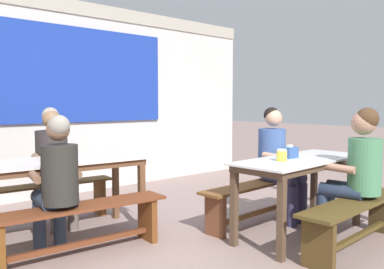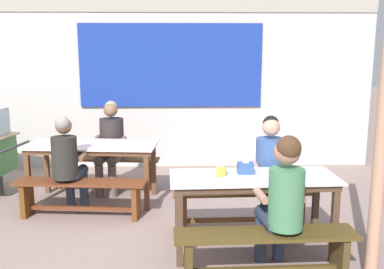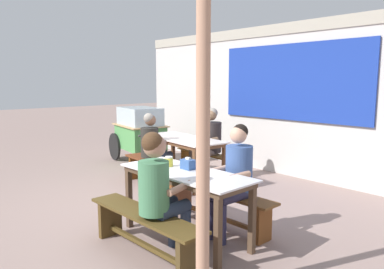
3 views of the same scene
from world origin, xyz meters
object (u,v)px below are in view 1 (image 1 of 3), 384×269
(bench_far_back, at_px, (42,199))
(bench_far_front, at_px, (81,222))
(person_right_near_table, at_px, (277,157))
(person_near_front, at_px, (356,166))
(dining_table_near, at_px, (301,167))
(condiment_jar, at_px, (282,155))
(dining_table_far, at_px, (58,168))
(tissue_box, at_px, (290,152))
(person_left_back_turned, at_px, (57,179))
(bench_near_back, at_px, (255,196))
(bench_near_front, at_px, (355,216))
(person_center_facing, at_px, (54,159))

(bench_far_back, relative_size, bench_far_front, 1.01)
(bench_far_front, distance_m, person_right_near_table, 2.24)
(bench_far_front, distance_m, person_near_front, 2.54)
(dining_table_near, relative_size, condiment_jar, 14.18)
(dining_table_far, height_order, bench_far_back, dining_table_far)
(dining_table_far, xyz_separation_m, tissue_box, (1.78, -1.41, 0.13))
(person_left_back_turned, distance_m, condiment_jar, 2.02)
(bench_far_front, relative_size, person_near_front, 1.24)
(bench_far_front, height_order, condiment_jar, condiment_jar)
(dining_table_far, relative_size, bench_far_back, 1.08)
(dining_table_near, bearing_deg, tissue_box, 124.48)
(tissue_box, bearing_deg, dining_table_near, -55.52)
(dining_table_far, xyz_separation_m, bench_far_front, (-0.05, -0.55, -0.39))
(dining_table_near, height_order, bench_near_back, dining_table_near)
(bench_far_back, distance_m, bench_near_front, 3.18)
(bench_far_front, xyz_separation_m, person_left_back_turned, (-0.16, 0.09, 0.38))
(dining_table_near, xyz_separation_m, person_right_near_table, (0.27, 0.49, 0.02))
(person_left_back_turned, bearing_deg, person_center_facing, 68.67)
(bench_near_back, height_order, bench_near_front, same)
(person_right_near_table, bearing_deg, person_center_facing, 142.80)
(bench_far_back, bearing_deg, person_near_front, -52.14)
(dining_table_far, relative_size, person_near_front, 1.34)
(bench_near_back, bearing_deg, bench_near_front, -87.89)
(tissue_box, bearing_deg, dining_table_far, 141.61)
(dining_table_near, xyz_separation_m, bench_near_back, (-0.02, 0.55, -0.39))
(person_center_facing, distance_m, tissue_box, 2.48)
(person_right_near_table, xyz_separation_m, person_near_front, (-0.10, -0.97, 0.02))
(bench_near_back, distance_m, person_right_near_table, 0.51)
(dining_table_far, height_order, person_right_near_table, person_right_near_table)
(bench_near_back, distance_m, person_left_back_turned, 2.12)
(person_right_near_table, bearing_deg, bench_near_back, 167.50)
(bench_far_back, height_order, tissue_box, tissue_box)
(dining_table_far, bearing_deg, bench_far_front, -94.81)
(person_left_back_turned, bearing_deg, person_near_front, -34.34)
(bench_near_back, relative_size, person_near_front, 1.21)
(bench_far_back, xyz_separation_m, person_left_back_turned, (-0.25, -1.01, 0.40))
(dining_table_far, height_order, tissue_box, tissue_box)
(bench_far_back, relative_size, person_right_near_table, 1.25)
(dining_table_near, distance_m, bench_far_back, 2.76)
(dining_table_far, height_order, person_near_front, person_near_front)
(person_left_back_turned, height_order, person_center_facing, person_center_facing)
(person_center_facing, height_order, tissue_box, person_center_facing)
(dining_table_near, height_order, person_left_back_turned, person_left_back_turned)
(person_right_near_table, distance_m, tissue_box, 0.53)
(dining_table_far, relative_size, tissue_box, 11.11)
(bench_far_front, height_order, person_right_near_table, person_right_near_table)
(dining_table_near, distance_m, bench_near_front, 0.67)
(person_right_near_table, bearing_deg, dining_table_far, 154.42)
(bench_far_back, xyz_separation_m, person_right_near_table, (2.06, -1.56, 0.42))
(person_right_near_table, bearing_deg, bench_far_front, 168.03)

